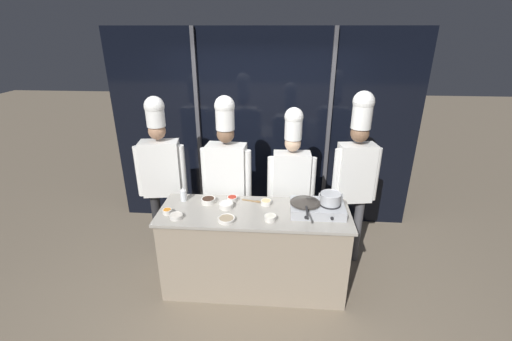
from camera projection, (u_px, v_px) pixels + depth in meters
name	position (u px, v px, depth m)	size (l,w,h in m)	color
ground_plane	(254.00, 284.00, 3.86)	(24.00, 24.00, 0.00)	#7F705B
window_wall_back	(263.00, 132.00, 4.70)	(4.16, 0.09, 2.70)	black
demo_counter	(254.00, 249.00, 3.68)	(1.96, 0.68, 0.94)	gray
portable_stove	(317.00, 208.00, 3.46)	(0.54, 0.38, 0.11)	#B2B5BA
frying_pan	(305.00, 201.00, 3.43)	(0.31, 0.53, 0.05)	#38332D
stock_pot	(331.00, 198.00, 3.41)	(0.23, 0.21, 0.12)	#B7BABF
squeeze_bottle_clear	(183.00, 195.00, 3.69)	(0.06, 0.06, 0.16)	white
prep_bowl_garlic	(270.00, 217.00, 3.33)	(0.12, 0.12, 0.05)	silver
prep_bowl_ginger	(266.00, 202.00, 3.63)	(0.12, 0.12, 0.05)	silver
prep_bowl_onion	(176.00, 216.00, 3.37)	(0.13, 0.13, 0.04)	silver
prep_bowl_rice	(226.00, 205.00, 3.56)	(0.15, 0.15, 0.05)	silver
prep_bowl_mushrooms	(226.00, 219.00, 3.32)	(0.17, 0.17, 0.04)	silver
prep_bowl_chili_flakes	(232.00, 199.00, 3.70)	(0.11, 0.11, 0.05)	silver
prep_bowl_soy_glaze	(208.00, 200.00, 3.66)	(0.16, 0.16, 0.05)	silver
prep_bowl_carrots	(167.00, 211.00, 3.44)	(0.09, 0.09, 0.05)	silver
serving_spoon_slotted	(255.00, 201.00, 3.69)	(0.22, 0.08, 0.02)	olive
chef_head	(161.00, 167.00, 4.01)	(0.57, 0.29, 1.99)	#232326
chef_sous	(227.00, 170.00, 3.92)	(0.58, 0.26, 2.02)	#232326
chef_line	(291.00, 177.00, 3.95)	(0.55, 0.23, 1.89)	#232326
chef_pastry	(356.00, 168.00, 3.80)	(0.52, 0.27, 2.08)	#4C4C51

